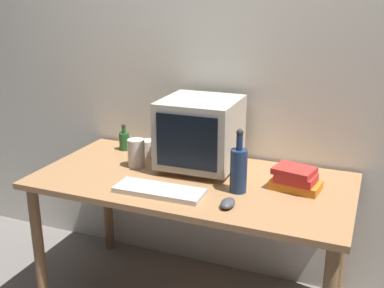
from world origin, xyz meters
name	(u,v)px	position (x,y,z in m)	size (l,w,h in m)	color
back_wall	(223,63)	(0.00, 0.45, 1.25)	(4.00, 0.08, 2.50)	silver
desk	(192,194)	(0.00, 0.00, 0.65)	(1.57, 0.78, 0.74)	#9E7047
crt_monitor	(200,133)	(-0.02, 0.15, 0.93)	(0.39, 0.39, 0.37)	#B2AD9E
keyboard	(159,191)	(-0.07, -0.22, 0.75)	(0.42, 0.15, 0.02)	beige
computer_mouse	(228,203)	(0.27, -0.24, 0.75)	(0.06, 0.10, 0.04)	#3F3F47
bottle_tall	(239,169)	(0.26, -0.07, 0.85)	(0.08, 0.08, 0.30)	navy
bottle_short	(124,140)	(-0.53, 0.26, 0.79)	(0.06, 0.06, 0.16)	#1E4C23
book_stack	(295,179)	(0.50, 0.06, 0.79)	(0.24, 0.18, 0.11)	orange
mug	(148,148)	(-0.36, 0.22, 0.78)	(0.12, 0.08, 0.09)	white
metal_canister	(136,153)	(-0.34, 0.04, 0.81)	(0.09, 0.09, 0.15)	#B7B2A8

